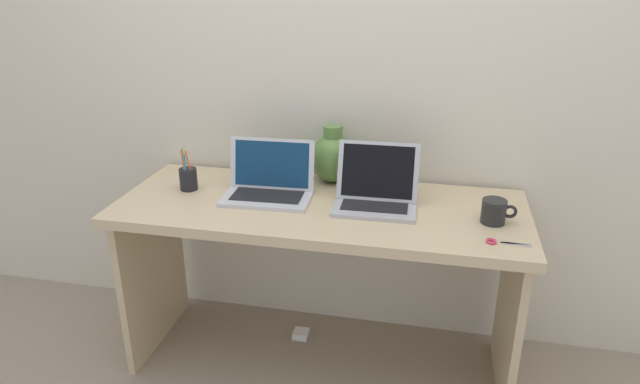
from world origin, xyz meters
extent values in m
plane|color=gray|center=(0.00, 0.00, 0.00)|extent=(6.00, 6.00, 0.00)
cube|color=beige|center=(0.00, 0.36, 1.20)|extent=(4.40, 0.04, 2.40)
cube|color=#D1B78C|center=(0.00, 0.00, 0.73)|extent=(1.60, 0.63, 0.04)
cube|color=#D1B78C|center=(-0.76, 0.00, 0.35)|extent=(0.03, 0.54, 0.71)
cube|color=#D1B78C|center=(0.76, 0.00, 0.35)|extent=(0.03, 0.54, 0.71)
cube|color=silver|center=(-0.22, 0.00, 0.75)|extent=(0.36, 0.24, 0.01)
cube|color=black|center=(-0.22, 0.00, 0.76)|extent=(0.28, 0.15, 0.00)
cube|color=silver|center=(-0.22, 0.09, 0.87)|extent=(0.35, 0.06, 0.21)
cube|color=navy|center=(-0.22, 0.09, 0.87)|extent=(0.31, 0.06, 0.18)
cube|color=#B2B2B7|center=(0.22, 0.00, 0.75)|extent=(0.32, 0.24, 0.01)
cube|color=black|center=(0.22, 0.00, 0.76)|extent=(0.26, 0.15, 0.00)
cube|color=#B2B2B7|center=(0.21, 0.08, 0.87)|extent=(0.32, 0.09, 0.22)
cube|color=black|center=(0.21, 0.08, 0.87)|extent=(0.28, 0.08, 0.20)
ellipsoid|color=#5B843D|center=(0.00, 0.26, 0.85)|extent=(0.18, 0.18, 0.21)
cylinder|color=#5B843D|center=(0.00, 0.26, 0.97)|extent=(0.08, 0.08, 0.05)
cylinder|color=black|center=(0.65, -0.04, 0.79)|extent=(0.09, 0.09, 0.09)
torus|color=black|center=(0.71, -0.04, 0.80)|extent=(0.05, 0.01, 0.05)
cylinder|color=black|center=(-0.57, 0.04, 0.79)|extent=(0.07, 0.07, 0.09)
cylinder|color=orange|center=(-0.55, 0.03, 0.85)|extent=(0.02, 0.03, 0.15)
cylinder|color=#338CBF|center=(-0.57, 0.02, 0.84)|extent=(0.01, 0.01, 0.13)
cylinder|color=orange|center=(-0.57, 0.02, 0.85)|extent=(0.03, 0.02, 0.15)
cylinder|color=#4CA566|center=(-0.58, 0.03, 0.85)|extent=(0.02, 0.03, 0.15)
cube|color=#B7B7BC|center=(0.72, -0.20, 0.75)|extent=(0.10, 0.02, 0.00)
cube|color=#B7B7BC|center=(0.72, -0.20, 0.75)|extent=(0.10, 0.02, 0.00)
torus|color=#D83359|center=(0.64, -0.20, 0.75)|extent=(0.03, 0.03, 0.01)
torus|color=#D83359|center=(0.64, -0.20, 0.75)|extent=(0.03, 0.03, 0.01)
cube|color=white|center=(-0.12, 0.14, 0.01)|extent=(0.07, 0.07, 0.03)
camera|label=1|loc=(0.43, -1.99, 1.62)|focal=31.70mm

